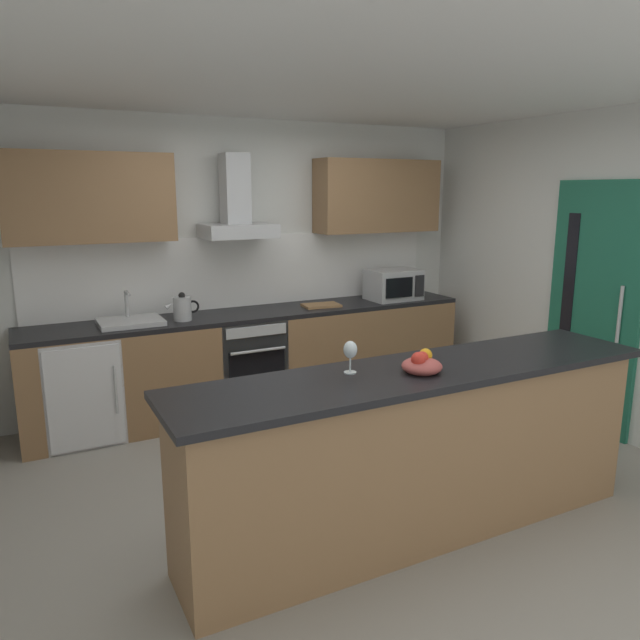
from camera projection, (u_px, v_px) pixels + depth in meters
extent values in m
cube|color=gray|center=(345.00, 479.00, 4.17)|extent=(5.56, 4.83, 0.02)
cube|color=white|center=(349.00, 82.00, 3.61)|extent=(5.56, 4.83, 0.02)
cube|color=silver|center=(243.00, 263.00, 5.60)|extent=(5.56, 0.12, 2.60)
cube|color=silver|center=(592.00, 273.00, 4.93)|extent=(0.12, 4.83, 2.60)
cube|color=white|center=(246.00, 271.00, 5.56)|extent=(3.88, 0.02, 0.66)
cube|color=olive|center=(260.00, 362.00, 5.46)|extent=(4.02, 0.60, 0.86)
cube|color=black|center=(259.00, 314.00, 5.36)|extent=(4.02, 0.60, 0.04)
cube|color=olive|center=(419.00, 455.00, 3.41)|extent=(2.80, 0.52, 0.96)
cube|color=black|center=(422.00, 372.00, 3.31)|extent=(2.90, 0.64, 0.04)
cube|color=olive|center=(90.00, 198.00, 4.67)|extent=(1.28, 0.32, 0.70)
cube|color=olive|center=(377.00, 196.00, 5.87)|extent=(1.28, 0.32, 0.70)
cube|color=#1E664C|center=(593.00, 308.00, 4.87)|extent=(0.04, 0.85, 2.05)
cube|color=black|center=(568.00, 292.00, 5.05)|extent=(0.01, 0.11, 1.31)
cylinder|color=#B7BABC|center=(620.00, 314.00, 4.62)|extent=(0.03, 0.03, 0.45)
cube|color=slate|center=(246.00, 361.00, 5.37)|extent=(0.60, 0.56, 0.80)
cube|color=black|center=(258.00, 377.00, 5.13)|extent=(0.50, 0.02, 0.48)
cube|color=#B7BABC|center=(257.00, 331.00, 5.04)|extent=(0.54, 0.02, 0.09)
cylinder|color=#B7BABC|center=(258.00, 351.00, 5.05)|extent=(0.49, 0.02, 0.02)
cube|color=white|center=(81.00, 388.00, 4.75)|extent=(0.58, 0.56, 0.85)
cube|color=silver|center=(85.00, 399.00, 4.50)|extent=(0.55, 0.02, 0.80)
cylinder|color=#B7BABC|center=(116.00, 390.00, 4.58)|extent=(0.02, 0.02, 0.38)
cube|color=#B7BABC|center=(393.00, 285.00, 5.92)|extent=(0.50, 0.36, 0.30)
cube|color=black|center=(399.00, 288.00, 5.73)|extent=(0.30, 0.02, 0.19)
cube|color=black|center=(420.00, 286.00, 5.83)|extent=(0.10, 0.01, 0.21)
cube|color=silver|center=(131.00, 322.00, 4.83)|extent=(0.50, 0.40, 0.04)
cylinder|color=#B7BABC|center=(127.00, 306.00, 4.92)|extent=(0.03, 0.03, 0.26)
cylinder|color=#B7BABC|center=(128.00, 293.00, 4.83)|extent=(0.03, 0.16, 0.03)
cylinder|color=#B7BABC|center=(182.00, 309.00, 4.97)|extent=(0.15, 0.15, 0.20)
sphere|color=black|center=(182.00, 295.00, 4.95)|extent=(0.06, 0.06, 0.06)
cone|color=#B7BABC|center=(170.00, 305.00, 4.92)|extent=(0.09, 0.04, 0.07)
torus|color=black|center=(193.00, 307.00, 5.01)|extent=(0.11, 0.02, 0.11)
cube|color=#B7BABC|center=(238.00, 231.00, 5.21)|extent=(0.62, 0.45, 0.12)
cube|color=#B7BABC|center=(235.00, 189.00, 5.18)|extent=(0.22, 0.22, 0.60)
cylinder|color=silver|center=(350.00, 372.00, 3.22)|extent=(0.07, 0.07, 0.01)
cylinder|color=silver|center=(350.00, 364.00, 3.21)|extent=(0.01, 0.01, 0.09)
ellipsoid|color=silver|center=(350.00, 350.00, 3.19)|extent=(0.08, 0.08, 0.10)
ellipsoid|color=#B24C47|center=(422.00, 366.00, 3.22)|extent=(0.22, 0.22, 0.09)
sphere|color=red|center=(418.00, 359.00, 3.17)|extent=(0.08, 0.08, 0.08)
sphere|color=orange|center=(425.00, 355.00, 3.26)|extent=(0.07, 0.07, 0.07)
sphere|color=red|center=(422.00, 358.00, 3.21)|extent=(0.07, 0.07, 0.07)
cube|color=#9E7247|center=(321.00, 305.00, 5.59)|extent=(0.36, 0.25, 0.02)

